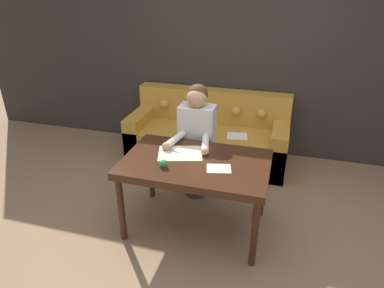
% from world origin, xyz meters
% --- Properties ---
extents(ground_plane, '(16.00, 16.00, 0.00)m').
position_xyz_m(ground_plane, '(0.00, 0.00, 0.00)').
color(ground_plane, '#846647').
extents(wall_back, '(8.00, 0.06, 2.60)m').
position_xyz_m(wall_back, '(0.00, 1.90, 1.30)').
color(wall_back, '#2D2823').
rests_on(wall_back, ground_plane).
extents(dining_table, '(1.32, 0.84, 0.73)m').
position_xyz_m(dining_table, '(-0.14, 0.06, 0.66)').
color(dining_table, '#381E11').
rests_on(dining_table, ground_plane).
extents(couch, '(2.04, 0.84, 0.88)m').
position_xyz_m(couch, '(-0.35, 1.49, 0.31)').
color(couch, '#B7842D').
rests_on(couch, ground_plane).
extents(person, '(0.46, 0.62, 1.27)m').
position_xyz_m(person, '(-0.28, 0.62, 0.64)').
color(person, '#33281E').
rests_on(person, ground_plane).
extents(pattern_paper_main, '(0.48, 0.41, 0.00)m').
position_xyz_m(pattern_paper_main, '(-0.31, 0.16, 0.74)').
color(pattern_paper_main, beige).
rests_on(pattern_paper_main, dining_table).
extents(pattern_paper_offcut, '(0.24, 0.20, 0.00)m').
position_xyz_m(pattern_paper_offcut, '(0.09, -0.02, 0.74)').
color(pattern_paper_offcut, beige).
rests_on(pattern_paper_offcut, dining_table).
extents(scissors, '(0.20, 0.10, 0.01)m').
position_xyz_m(scissors, '(-0.36, 0.17, 0.74)').
color(scissors, silver).
rests_on(scissors, dining_table).
extents(pin_cushion, '(0.07, 0.07, 0.07)m').
position_xyz_m(pin_cushion, '(-0.38, -0.13, 0.77)').
color(pin_cushion, '#4C3828').
rests_on(pin_cushion, dining_table).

